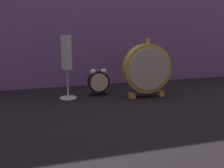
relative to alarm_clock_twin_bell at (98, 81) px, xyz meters
The scene contains 5 objects.
ground_plane 0.16m from the alarm_clock_twin_bell, 74.45° to the right, with size 4.00×4.00×0.00m, color black.
fabric_backdrop_drape 0.35m from the alarm_clock_twin_bell, 78.39° to the left, with size 1.58×0.01×0.71m, color #8460A8.
alarm_clock_twin_bell is the anchor object (origin of this frame).
mantel_clock_silver 0.19m from the alarm_clock_twin_bell, 23.59° to the right, with size 0.19×0.04×0.22m.
champagne_flute 0.15m from the alarm_clock_twin_bell, behind, with size 0.06×0.06×0.24m.
Camera 1 is at (-0.25, -0.79, 0.26)m, focal length 40.00 mm.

